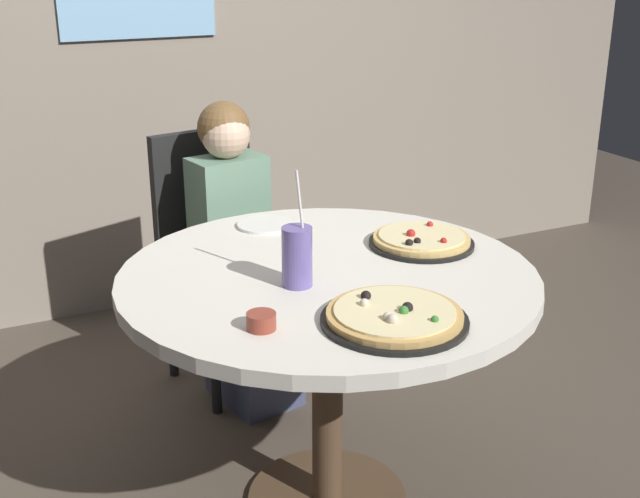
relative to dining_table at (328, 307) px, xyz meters
name	(u,v)px	position (x,y,z in m)	size (l,w,h in m)	color
dining_table	(328,307)	(0.00, 0.00, 0.00)	(1.15, 1.15, 0.75)	silver
chair_wooden	(217,245)	(-0.02, 0.91, -0.11)	(0.47, 0.47, 0.95)	black
diner_child	(241,271)	(0.01, 0.73, -0.16)	(0.31, 0.43, 1.08)	#3F4766
pizza_veggie	(421,240)	(0.34, 0.07, 0.12)	(0.31, 0.31, 0.05)	black
pizza_cheese	(393,317)	(0.00, -0.35, 0.12)	(0.35, 0.35, 0.05)	black
soda_cup	(297,256)	(-0.11, -0.05, 0.19)	(0.08, 0.08, 0.31)	#6659A5
sauce_bowl	(261,321)	(-0.30, -0.25, 0.13)	(0.07, 0.07, 0.04)	brown
plate_small	(265,225)	(-0.01, 0.43, 0.11)	(0.18, 0.18, 0.01)	white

